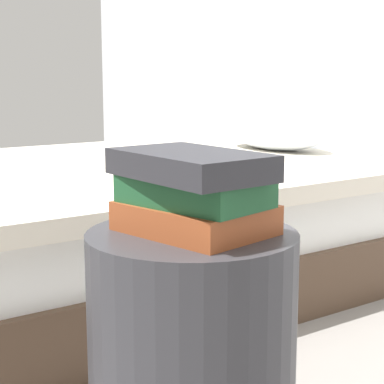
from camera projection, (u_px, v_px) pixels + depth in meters
bed at (123, 221)px, 2.57m from camera, size 1.66×2.10×0.62m
side_table at (192, 367)px, 1.23m from camera, size 0.39×0.39×0.52m
book_rust at (194, 218)px, 1.19m from camera, size 0.27×0.22×0.05m
book_forest at (196, 190)px, 1.17m from camera, size 0.27×0.19×0.05m
book_charcoal at (190, 165)px, 1.15m from camera, size 0.28×0.18×0.05m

